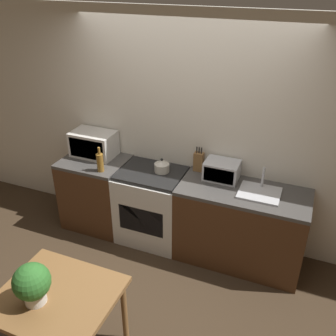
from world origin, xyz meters
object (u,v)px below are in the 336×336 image
object	(u,v)px
microwave	(94,144)
dining_table	(58,304)
bottle	(100,162)
toaster_oven	(222,170)
stove_range	(152,205)
kettle	(162,166)

from	to	relation	value
microwave	dining_table	distance (m)	2.08
bottle	toaster_oven	bearing A→B (deg)	14.93
microwave	bottle	size ratio (longest dim) A/B	1.77
stove_range	microwave	bearing A→B (deg)	171.44
kettle	microwave	bearing A→B (deg)	175.82
dining_table	toaster_oven	bearing A→B (deg)	68.01
kettle	microwave	xyz separation A→B (m)	(-0.92, 0.07, 0.08)
stove_range	dining_table	size ratio (longest dim) A/B	1.01
kettle	bottle	world-z (taller)	bottle
toaster_oven	dining_table	world-z (taller)	toaster_oven
microwave	toaster_oven	distance (m)	1.58
dining_table	kettle	bearing A→B (deg)	86.50
stove_range	toaster_oven	bearing A→B (deg)	11.39
stove_range	bottle	xyz separation A→B (m)	(-0.53, -0.19, 0.56)
stove_range	dining_table	world-z (taller)	stove_range
stove_range	toaster_oven	xyz separation A→B (m)	(0.76, 0.15, 0.55)
kettle	bottle	bearing A→B (deg)	-158.87
kettle	toaster_oven	distance (m)	0.67
dining_table	stove_range	bearing A→B (deg)	89.85
kettle	dining_table	size ratio (longest dim) A/B	0.19
stove_range	toaster_oven	world-z (taller)	toaster_oven
microwave	kettle	bearing A→B (deg)	-4.18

